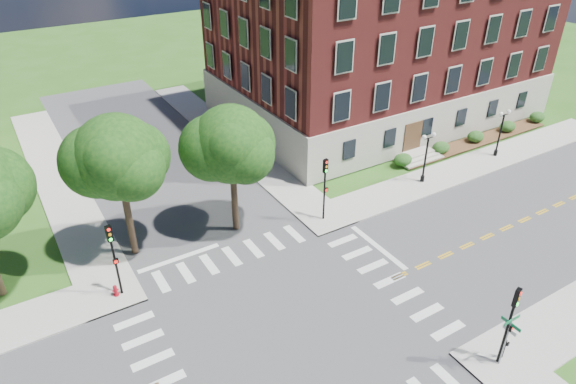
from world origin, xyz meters
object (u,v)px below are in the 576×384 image
traffic_signal_se (511,317)px  traffic_signal_ne (325,182)px  traffic_signal_nw (113,252)px  push_button_post (505,348)px  twin_lamp_west (426,155)px  fire_hydrant (116,291)px  twin_lamp_east (501,131)px  street_sign_pole (508,332)px

traffic_signal_se → traffic_signal_ne: size_ratio=1.00×
traffic_signal_ne → traffic_signal_nw: 14.66m
push_button_post → twin_lamp_west: bearing=58.7°
traffic_signal_nw → fire_hydrant: size_ratio=6.40×
traffic_signal_se → traffic_signal_nw: same height
traffic_signal_ne → traffic_signal_se: bearing=-89.5°
twin_lamp_east → push_button_post: size_ratio=3.53×
twin_lamp_west → street_sign_pole: 18.51m
traffic_signal_nw → street_sign_pole: (14.75, -15.08, -0.88)m
traffic_signal_ne → twin_lamp_east: traffic_signal_ne is taller
twin_lamp_west → push_button_post: size_ratio=3.53×
push_button_post → twin_lamp_east: bearing=40.3°
traffic_signal_nw → street_sign_pole: 21.11m
traffic_signal_nw → street_sign_pole: size_ratio=1.55×
traffic_signal_se → twin_lamp_west: (9.81, 15.55, -0.66)m
twin_lamp_east → push_button_post: (-18.30, -15.54, -1.73)m
traffic_signal_se → twin_lamp_west: traffic_signal_se is taller
street_sign_pole → traffic_signal_se: bearing=68.6°
traffic_signal_ne → fire_hydrant: (-14.99, -0.31, -2.72)m
traffic_signal_ne → traffic_signal_nw: size_ratio=1.00×
twin_lamp_east → push_button_post: 24.07m
traffic_signal_ne → twin_lamp_west: 9.98m
twin_lamp_west → push_button_post: bearing=-121.3°
traffic_signal_nw → push_button_post: 21.41m
fire_hydrant → street_sign_pole: bearing=-44.9°
traffic_signal_se → push_button_post: bearing=9.5°
fire_hydrant → twin_lamp_east: bearing=1.1°
traffic_signal_se → traffic_signal_ne: (-0.15, 15.25, 0.00)m
traffic_signal_se → twin_lamp_east: bearing=39.8°
traffic_signal_se → traffic_signal_nw: bearing=134.7°
twin_lamp_east → fire_hydrant: 33.92m
twin_lamp_west → twin_lamp_east: same height
traffic_signal_se → push_button_post: 2.42m
push_button_post → fire_hydrant: size_ratio=1.60×
street_sign_pole → fire_hydrant: street_sign_pole is taller
traffic_signal_ne → push_button_post: bearing=-87.9°
street_sign_pole → push_button_post: size_ratio=2.58×
traffic_signal_se → fire_hydrant: bearing=135.4°
traffic_signal_nw → twin_lamp_west: traffic_signal_nw is taller
twin_lamp_east → push_button_post: bearing=-139.7°
twin_lamp_east → fire_hydrant: twin_lamp_east is taller
twin_lamp_west → twin_lamp_east: size_ratio=1.00×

